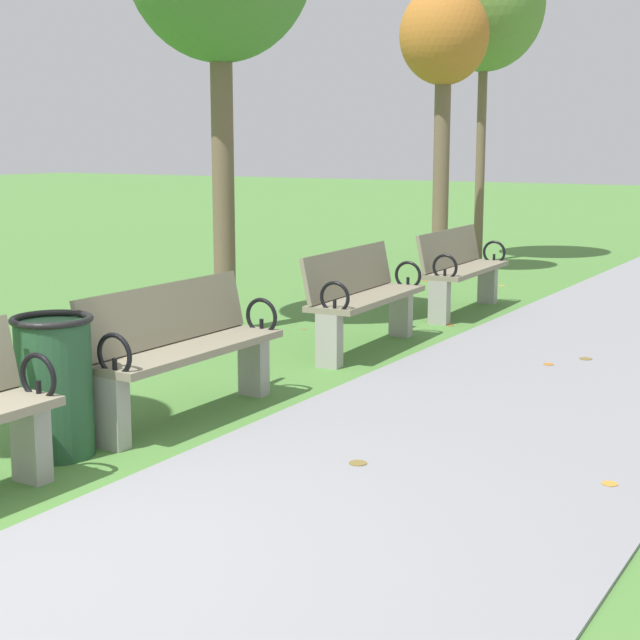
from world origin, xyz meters
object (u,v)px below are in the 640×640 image
at_px(park_bench_2, 182,347).
at_px(tree_3, 444,44).
at_px(park_bench_3, 363,296).
at_px(park_bench_4, 461,268).
at_px(trash_bin, 55,386).
at_px(tree_4, 485,6).

xyz_separation_m(park_bench_2, tree_3, (-1.40, 7.38, 2.62)).
relative_size(park_bench_2, park_bench_3, 0.99).
bearing_deg(tree_3, park_bench_4, -61.72).
bearing_deg(park_bench_3, tree_3, 106.14).
height_order(park_bench_2, tree_3, tree_3).
height_order(park_bench_4, trash_bin, park_bench_4).
height_order(tree_4, trash_bin, tree_4).
height_order(park_bench_2, park_bench_4, same).
bearing_deg(park_bench_2, trash_bin, -98.33).
xyz_separation_m(park_bench_4, tree_4, (-1.51, 4.31, 3.31)).
xyz_separation_m(park_bench_4, trash_bin, (-0.15, -5.78, -0.06)).
height_order(park_bench_3, trash_bin, park_bench_3).
height_order(park_bench_3, park_bench_4, same).
bearing_deg(park_bench_2, tree_3, 100.77).
bearing_deg(tree_3, park_bench_2, -79.23).
xyz_separation_m(tree_3, trash_bin, (1.26, -8.39, -2.68)).
distance_m(park_bench_4, trash_bin, 5.78).
bearing_deg(park_bench_4, trash_bin, -91.46).
distance_m(park_bench_4, tree_4, 5.65).
bearing_deg(park_bench_4, park_bench_2, -90.00).
height_order(park_bench_4, tree_4, tree_4).
distance_m(tree_3, trash_bin, 8.90).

